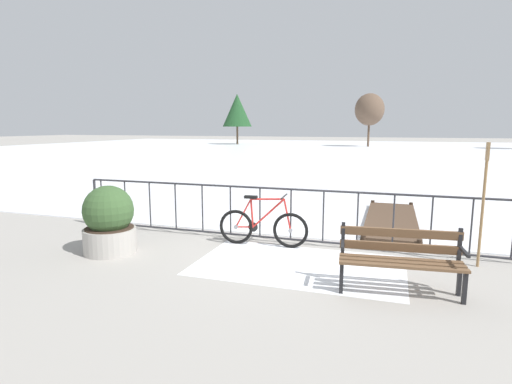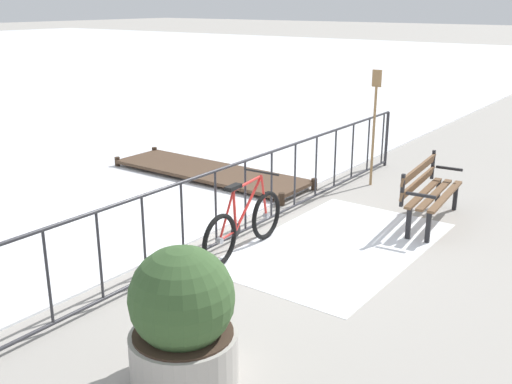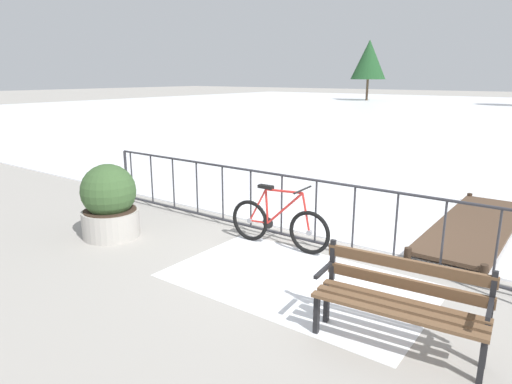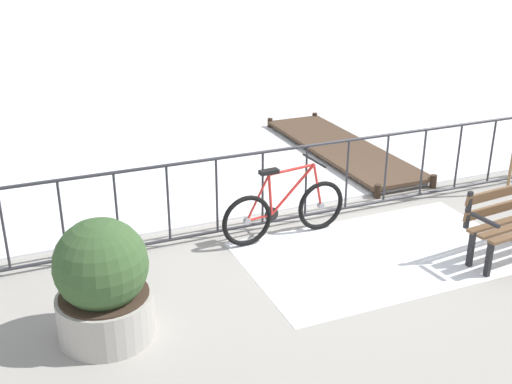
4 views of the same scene
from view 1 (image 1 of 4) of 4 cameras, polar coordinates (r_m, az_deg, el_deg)
name	(u,v)px [view 1 (image 1 of 4)]	position (r m, az deg, el deg)	size (l,w,h in m)	color
ground_plane	(290,243)	(7.94, 4.83, -7.12)	(160.00, 160.00, 0.00)	#9E9991
frozen_pond	(370,153)	(35.93, 15.59, 5.29)	(80.00, 56.00, 0.03)	white
snow_patch	(299,265)	(6.73, 5.95, -10.12)	(3.30, 2.00, 0.01)	white
railing_fence	(291,215)	(7.80, 4.88, -3.17)	(9.06, 0.06, 1.07)	#2D2D33
bicycle_near_railing	(263,227)	(7.66, 0.93, -4.85)	(1.71, 0.52, 0.97)	black
park_bench	(400,255)	(5.87, 19.48, -8.31)	(1.64, 0.63, 0.89)	brown
planter_with_shrub	(109,221)	(7.67, -19.81, -3.82)	(0.91, 0.91, 1.20)	#ADA8A0
oar_upright	(484,197)	(7.29, 29.17, -0.56)	(0.04, 0.16, 1.98)	#937047
wooden_dock	(391,219)	(9.85, 18.34, -3.64)	(1.10, 3.91, 0.20)	#4C3828
tree_west_mid	(370,110)	(46.76, 15.56, 11.01)	(3.13, 3.13, 5.74)	brown
tree_centre	(237,110)	(50.95, -2.64, 11.31)	(3.57, 3.57, 6.13)	brown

